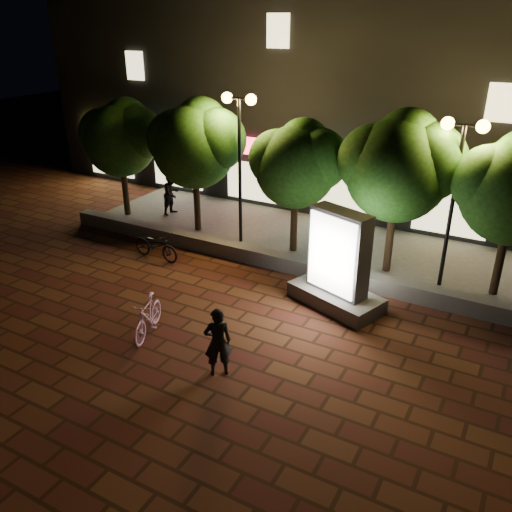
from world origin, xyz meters
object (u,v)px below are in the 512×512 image
Objects in this scene: tree_far_left at (122,136)px; street_lamp_right at (459,161)px; pedestrian at (172,194)px; street_lamp_left at (239,131)px; rider at (218,342)px; tree_left at (196,141)px; scooter_pink at (148,316)px; tree_right at (401,163)px; ad_kiosk at (338,268)px; scooter_parked at (156,245)px; tree_mid at (298,161)px.

street_lamp_right is (12.45, -0.26, 0.60)m from tree_far_left.
pedestrian is at bearing 29.88° from tree_far_left.
rider is (3.41, -6.84, -3.17)m from street_lamp_left.
scooter_pink is (2.88, -6.56, -2.92)m from tree_left.
street_lamp_left is 2.99× the size of scooter_pink.
tree_left is 3.31m from pedestrian.
tree_far_left is 10.81m from tree_right.
tree_right is 7.84m from rider.
tree_left is 1.68× the size of ad_kiosk.
tree_right is at bearing -144.57° from rider.
tree_left reaches higher than pedestrian.
street_lamp_right is (1.64, -0.26, 0.33)m from tree_right.
street_lamp_left reaches higher than tree_far_left.
scooter_parked is (0.12, -2.79, -2.96)m from tree_left.
street_lamp_right is (7.00, 0.00, -0.13)m from street_lamp_left.
street_lamp_left is (-5.36, -0.26, 0.46)m from tree_right.
tree_right is (3.31, 0.00, 0.35)m from tree_mid.
ad_kiosk is (-2.38, -2.52, -2.75)m from street_lamp_right.
street_lamp_right reaches higher than tree_far_left.
rider is at bearing -29.76° from scooter_pink.
rider is 6.80m from scooter_parked.
street_lamp_left reaches higher than rider.
street_lamp_right is at bearing 0.00° from street_lamp_left.
tree_left is at bearing 157.02° from ad_kiosk.
tree_mid is 4.31m from ad_kiosk.
tree_right is 9.68m from pedestrian.
tree_left is at bearing -180.00° from tree_right.
tree_mid is at bearing 132.68° from ad_kiosk.
street_lamp_right is at bearing -9.10° from tree_right.
pedestrian is at bearing 156.76° from ad_kiosk.
street_lamp_right is 9.79m from scooter_parked.
tree_right is 2.97× the size of pedestrian.
tree_left is 2.87× the size of pedestrian.
scooter_parked is (-1.83, -2.52, -3.54)m from street_lamp_left.
scooter_parked is at bearing -144.29° from tree_mid.
ad_kiosk is at bearing 28.29° from scooter_pink.
street_lamp_right reaches higher than scooter_parked.
scooter_parked is at bearing -125.91° from street_lamp_left.
pedestrian is (-5.96, 0.88, -2.28)m from tree_mid.
tree_mid is at bearing -94.27° from pedestrian.
tree_mid is 5.50m from scooter_parked.
scooter_pink is (6.39, -6.56, -2.77)m from tree_far_left.
scooter_parked is at bearing -158.79° from tree_right.
scooter_parked is at bearing -87.60° from tree_left.
tree_mid is 1.55× the size of ad_kiosk.
scooter_pink is 2.56m from rider.
scooter_pink is at bearing -99.63° from tree_mid.
tree_mid is 6.45m from pedestrian.
scooter_pink is at bearing -66.28° from tree_left.
tree_right is 8.30m from scooter_parked.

